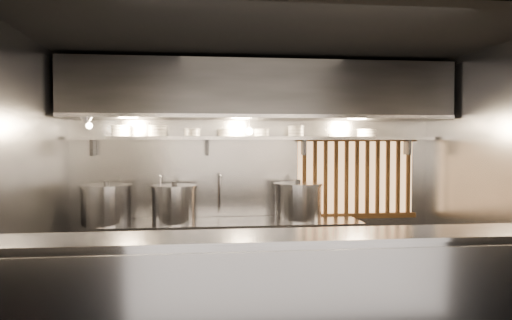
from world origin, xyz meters
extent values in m
plane|color=black|center=(0.00, 0.00, 2.80)|extent=(4.50, 4.50, 0.00)
plane|color=gray|center=(0.00, 1.50, 1.40)|extent=(4.50, 0.00, 4.50)
plane|color=gray|center=(-2.25, 0.00, 1.40)|extent=(0.00, 3.00, 3.00)
plane|color=gray|center=(2.25, 0.00, 1.40)|extent=(0.00, 3.00, 3.00)
cube|color=#97979C|center=(0.00, -0.95, 0.55)|extent=(4.50, 0.50, 1.10)
cube|color=#939399|center=(0.00, -1.21, 0.55)|extent=(4.50, 0.02, 1.01)
cube|color=#97979C|center=(0.00, -0.95, 1.11)|extent=(4.50, 0.56, 0.03)
cube|color=#97979C|center=(-0.30, 1.13, 0.45)|extent=(3.00, 0.70, 0.90)
cube|color=#97979C|center=(0.00, 1.32, 1.88)|extent=(4.40, 0.34, 0.04)
cube|color=#2D2D30|center=(0.00, 1.10, 2.42)|extent=(4.40, 0.80, 0.65)
cube|color=#97979C|center=(0.00, 0.70, 2.12)|extent=(4.40, 0.03, 0.04)
cube|color=#F1B06C|center=(1.30, 1.48, 1.38)|extent=(1.50, 0.02, 0.92)
cube|color=brown|center=(1.30, 1.43, 1.87)|extent=(1.56, 0.06, 0.06)
cube|color=brown|center=(1.30, 1.43, 0.89)|extent=(1.56, 0.06, 0.06)
cube|color=brown|center=(0.62, 1.43, 1.38)|extent=(0.04, 0.04, 0.92)
cube|color=brown|center=(0.75, 1.43, 1.38)|extent=(0.04, 0.04, 0.92)
cube|color=brown|center=(0.89, 1.43, 1.38)|extent=(0.04, 0.04, 0.92)
cube|color=brown|center=(1.03, 1.43, 1.38)|extent=(0.04, 0.04, 0.92)
cube|color=brown|center=(1.16, 1.43, 1.38)|extent=(0.04, 0.04, 0.92)
cube|color=brown|center=(1.30, 1.43, 1.38)|extent=(0.04, 0.04, 0.92)
cube|color=brown|center=(1.44, 1.43, 1.38)|extent=(0.04, 0.04, 0.92)
cube|color=brown|center=(1.57, 1.43, 1.38)|extent=(0.04, 0.04, 0.92)
cube|color=brown|center=(1.71, 1.43, 1.38)|extent=(0.04, 0.04, 0.92)
cube|color=brown|center=(1.85, 1.43, 1.38)|extent=(0.04, 0.04, 0.92)
cube|color=brown|center=(1.98, 1.43, 1.38)|extent=(0.05, 0.04, 0.92)
cylinder|color=silver|center=(-1.15, 1.45, 1.19)|extent=(0.03, 0.03, 0.48)
sphere|color=silver|center=(-1.15, 1.45, 1.43)|extent=(0.04, 0.04, 0.04)
cylinder|color=silver|center=(-1.15, 1.32, 1.43)|extent=(0.03, 0.26, 0.03)
sphere|color=silver|center=(-1.15, 1.19, 1.43)|extent=(0.04, 0.04, 0.04)
cylinder|color=silver|center=(-1.15, 1.19, 1.36)|extent=(0.03, 0.03, 0.14)
cylinder|color=silver|center=(-0.45, 1.45, 1.19)|extent=(0.03, 0.03, 0.48)
sphere|color=silver|center=(-0.45, 1.45, 1.43)|extent=(0.04, 0.04, 0.04)
cylinder|color=silver|center=(-0.45, 1.32, 1.43)|extent=(0.03, 0.26, 0.03)
sphere|color=silver|center=(-0.45, 1.19, 1.43)|extent=(0.04, 0.04, 0.04)
cylinder|color=silver|center=(-0.45, 1.19, 1.36)|extent=(0.03, 0.03, 0.14)
cone|color=#97979C|center=(-1.90, 0.85, 2.07)|extent=(0.25, 0.27, 0.20)
sphere|color=#FFE0B2|center=(-1.87, 0.83, 2.01)|extent=(0.07, 0.07, 0.07)
cylinder|color=#2D2D30|center=(-1.90, 0.95, 2.15)|extent=(0.02, 0.22, 0.02)
cylinder|color=#2D2D30|center=(-0.10, 1.20, 2.04)|extent=(0.01, 0.01, 0.12)
sphere|color=#FFE0B2|center=(-0.10, 1.20, 1.96)|extent=(0.09, 0.09, 0.09)
cylinder|color=#97979C|center=(-1.75, 1.12, 1.11)|extent=(0.61, 0.61, 0.42)
cylinder|color=#97979C|center=(-1.75, 1.12, 1.33)|extent=(0.65, 0.65, 0.03)
cylinder|color=#2D2D30|center=(-1.75, 1.12, 1.37)|extent=(0.06, 0.06, 0.04)
cylinder|color=#97979C|center=(-0.98, 1.10, 1.10)|extent=(0.65, 0.65, 0.41)
cylinder|color=#97979C|center=(-0.98, 1.10, 1.32)|extent=(0.68, 0.68, 0.03)
cylinder|color=#2D2D30|center=(-0.98, 1.10, 1.36)|extent=(0.06, 0.06, 0.04)
cylinder|color=#97979C|center=(0.48, 1.14, 1.11)|extent=(0.65, 0.65, 0.41)
cylinder|color=#97979C|center=(0.48, 1.14, 1.33)|extent=(0.68, 0.68, 0.03)
cylinder|color=#2D2D30|center=(0.48, 1.14, 1.36)|extent=(0.06, 0.06, 0.04)
cylinder|color=white|center=(-1.61, 1.32, 1.92)|extent=(0.22, 0.22, 0.03)
cylinder|color=white|center=(-1.61, 1.32, 1.96)|extent=(0.22, 0.22, 0.03)
cylinder|color=white|center=(-1.61, 1.32, 2.00)|extent=(0.22, 0.22, 0.03)
cylinder|color=white|center=(-1.61, 1.32, 2.02)|extent=(0.24, 0.24, 0.01)
cylinder|color=white|center=(-1.19, 1.32, 1.92)|extent=(0.22, 0.22, 0.03)
cylinder|color=white|center=(-1.19, 1.32, 1.96)|extent=(0.22, 0.22, 0.03)
cylinder|color=white|center=(-1.19, 1.32, 2.00)|extent=(0.22, 0.22, 0.03)
cylinder|color=white|center=(-1.19, 1.32, 2.02)|extent=(0.24, 0.24, 0.01)
cylinder|color=white|center=(-0.78, 1.32, 1.92)|extent=(0.19, 0.19, 0.03)
cylinder|color=white|center=(-0.78, 1.32, 1.96)|extent=(0.19, 0.19, 0.03)
cylinder|color=white|center=(-0.78, 1.32, 1.99)|extent=(0.20, 0.20, 0.01)
cylinder|color=white|center=(-0.37, 1.32, 1.92)|extent=(0.20, 0.20, 0.03)
cylinder|color=white|center=(-0.37, 1.32, 1.96)|extent=(0.20, 0.20, 0.03)
cylinder|color=white|center=(-0.37, 1.32, 1.99)|extent=(0.22, 0.22, 0.01)
cylinder|color=white|center=(0.06, 1.32, 1.92)|extent=(0.19, 0.19, 0.03)
cylinder|color=white|center=(0.06, 1.32, 1.96)|extent=(0.19, 0.19, 0.03)
cylinder|color=white|center=(0.06, 1.32, 1.99)|extent=(0.20, 0.20, 0.01)
cylinder|color=white|center=(0.49, 1.32, 1.92)|extent=(0.19, 0.19, 0.03)
cylinder|color=white|center=(0.49, 1.32, 1.96)|extent=(0.19, 0.19, 0.03)
cylinder|color=white|center=(0.49, 1.32, 2.00)|extent=(0.19, 0.19, 0.03)
cylinder|color=white|center=(0.49, 1.32, 2.02)|extent=(0.21, 0.21, 0.01)
cylinder|color=white|center=(1.38, 1.32, 1.92)|extent=(0.23, 0.23, 0.03)
cylinder|color=white|center=(1.38, 1.32, 1.96)|extent=(0.23, 0.23, 0.03)
cylinder|color=white|center=(1.38, 1.32, 1.99)|extent=(0.24, 0.24, 0.01)
camera|label=1|loc=(-0.72, -4.70, 1.85)|focal=35.00mm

